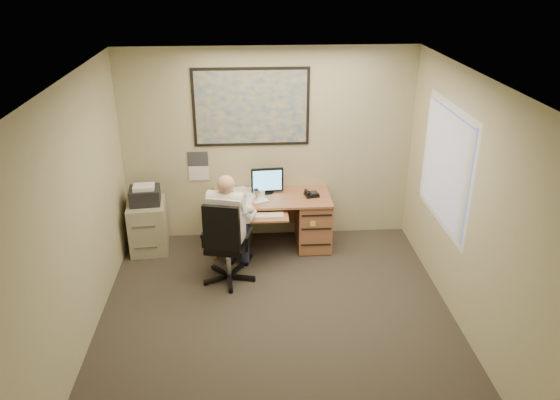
{
  "coord_description": "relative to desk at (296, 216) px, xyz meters",
  "views": [
    {
      "loc": [
        -0.29,
        -4.9,
        3.74
      ],
      "look_at": [
        0.11,
        1.3,
        0.95
      ],
      "focal_mm": 35.0,
      "sensor_mm": 36.0,
      "label": 1
    }
  ],
  "objects": [
    {
      "name": "wall_calendar",
      "position": [
        -1.33,
        0.34,
        0.64
      ],
      "size": [
        0.28,
        0.01,
        0.42
      ],
      "primitive_type": "cube",
      "color": "white",
      "rests_on": "room_shell"
    },
    {
      "name": "desk",
      "position": [
        0.0,
        0.0,
        0.0
      ],
      "size": [
        1.6,
        0.97,
        1.1
      ],
      "color": "#A56A46",
      "rests_on": "ground"
    },
    {
      "name": "filing_cabinet",
      "position": [
        -2.04,
        -0.01,
        -0.03
      ],
      "size": [
        0.55,
        0.64,
        0.96
      ],
      "rotation": [
        0.0,
        0.0,
        0.1
      ],
      "color": "#A5A185",
      "rests_on": "ground"
    },
    {
      "name": "window_blinds",
      "position": [
        1.61,
        -1.1,
        1.11
      ],
      "size": [
        0.06,
        1.4,
        1.3
      ],
      "primitive_type": null,
      "color": "#F0E5CF",
      "rests_on": "room_shell"
    },
    {
      "name": "world_map",
      "position": [
        -0.58,
        0.33,
        1.46
      ],
      "size": [
        1.56,
        0.03,
        1.06
      ],
      "primitive_type": "cube",
      "color": "#1E4C93",
      "rests_on": "room_shell"
    },
    {
      "name": "room_shell",
      "position": [
        -0.36,
        -1.9,
        0.91
      ],
      "size": [
        4.0,
        4.5,
        2.7
      ],
      "color": "#332E27",
      "rests_on": "ground"
    },
    {
      "name": "office_chair",
      "position": [
        -0.91,
        -0.92,
        -0.11
      ],
      "size": [
        0.8,
        0.8,
        1.12
      ],
      "rotation": [
        0.0,
        0.0,
        -0.23
      ],
      "color": "black",
      "rests_on": "ground"
    },
    {
      "name": "person",
      "position": [
        -0.92,
        -0.84,
        0.26
      ],
      "size": [
        0.77,
        0.94,
        1.4
      ],
      "primitive_type": null,
      "rotation": [
        0.0,
        0.0,
        -0.27
      ],
      "color": "white",
      "rests_on": "office_chair"
    }
  ]
}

